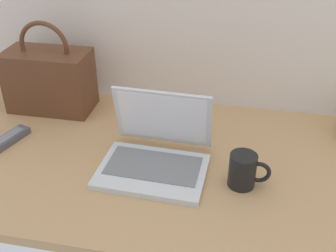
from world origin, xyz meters
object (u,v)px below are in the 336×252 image
at_px(laptop, 156,152).
at_px(coffee_mug, 244,170).
at_px(handbag, 50,79).
at_px(remote_control_near, 8,140).

height_order(laptop, coffee_mug, laptop).
distance_m(laptop, handbag, 0.53).
distance_m(laptop, remote_control_near, 0.50).
bearing_deg(handbag, remote_control_near, -100.05).
distance_m(laptop, coffee_mug, 0.26).
bearing_deg(handbag, laptop, -30.82).
bearing_deg(remote_control_near, handbag, 79.95).
xyz_separation_m(coffee_mug, remote_control_near, (-0.76, 0.06, -0.04)).
relative_size(coffee_mug, handbag, 0.35).
relative_size(laptop, coffee_mug, 2.74).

